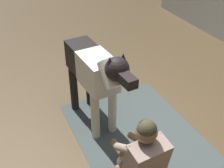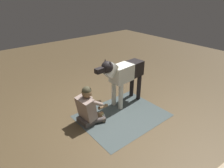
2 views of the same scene
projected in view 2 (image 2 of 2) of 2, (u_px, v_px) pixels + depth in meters
ground_plane at (110, 119)px, 4.22m from camera, size 14.45×14.45×0.00m
area_rug at (122, 116)px, 4.33m from camera, size 1.84×1.45×0.01m
person_sitting_on_floor at (88, 108)px, 4.00m from camera, size 0.66×0.58×0.84m
large_dog at (124, 74)px, 4.44m from camera, size 1.55×0.39×1.26m
hot_dog_on_plate at (100, 115)px, 4.33m from camera, size 0.23×0.23×0.06m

